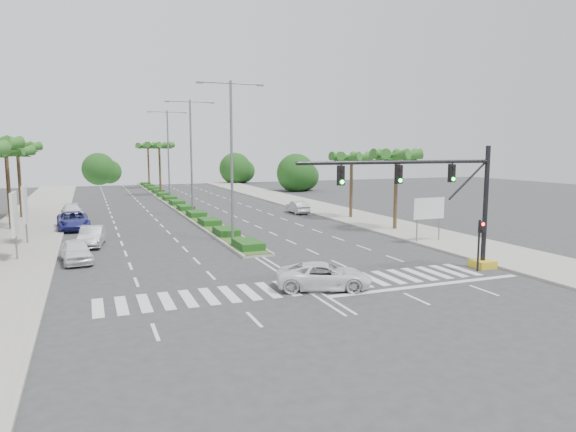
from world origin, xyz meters
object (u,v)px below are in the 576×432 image
car_parked_d (72,211)px  car_right (298,207)px  car_parked_c (73,221)px  car_parked_a (76,251)px  car_parked_b (92,236)px  car_crossing (324,276)px

car_parked_d → car_right: 23.44m
car_parked_c → car_right: bearing=4.7°
car_parked_a → car_parked_c: bearing=85.3°
car_parked_a → car_parked_c: size_ratio=0.75×
car_parked_b → car_right: (21.14, 12.08, -0.04)m
car_parked_a → car_right: (22.12, 17.55, -0.04)m
car_parked_a → car_crossing: (11.74, -11.09, -0.05)m
car_parked_b → car_right: size_ratio=1.07×
car_parked_c → car_parked_b: bearing=-84.3°
car_parked_c → car_right: car_parked_c is taller
car_parked_b → car_crossing: size_ratio=0.92×
car_crossing → car_parked_b: bearing=53.2°
car_parked_a → car_right: size_ratio=1.02×
car_right → car_parked_d: bearing=-10.5°
car_crossing → car_parked_c: bearing=45.9°
car_parked_d → car_right: size_ratio=1.13×
car_crossing → car_right: bearing=0.3°
car_parked_b → car_right: 24.35m
car_parked_b → car_parked_d: car_parked_b is taller
car_parked_d → car_crossing: (12.51, -33.65, -0.01)m
car_parked_b → car_parked_c: 8.90m
car_crossing → car_right: car_right is taller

